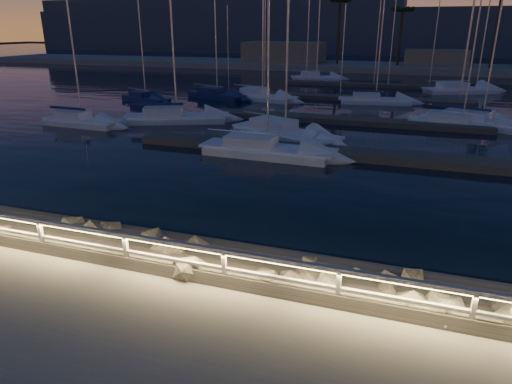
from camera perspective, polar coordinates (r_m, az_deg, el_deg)
ground at (r=12.80m, az=-8.15°, el=-10.68°), size 400.00×400.00×0.00m
harbor_water at (r=41.95m, az=11.61°, el=9.34°), size 400.00×440.00×0.60m
guard_rail at (r=12.46m, az=-8.61°, el=-7.55°), size 44.11×0.12×1.06m
riprap at (r=15.73m, az=-22.11°, el=-6.15°), size 29.65×2.13×1.11m
floating_docks at (r=43.10m, az=11.91°, el=10.36°), size 22.00×36.00×0.40m
far_shore at (r=84.18m, az=15.77°, el=15.04°), size 160.00×14.00×5.20m
palm_left at (r=82.87m, az=10.50°, el=22.19°), size 3.00×3.00×11.20m
palm_center at (r=82.82m, az=17.86°, el=20.68°), size 3.00×3.00×9.70m
distant_hills at (r=146.01m, az=8.58°, el=19.08°), size 230.00×37.50×18.00m
sailboat_a at (r=37.36m, az=-21.09°, el=8.36°), size 6.55×2.27×11.05m
sailboat_b at (r=30.90m, az=3.37°, el=7.53°), size 8.16×5.19×13.57m
sailboat_c at (r=26.62m, az=1.00°, el=5.47°), size 7.96×2.65×13.36m
sailboat_e at (r=47.69m, az=-13.73°, el=11.35°), size 6.16×3.73×10.23m
sailboat_f at (r=36.78m, az=-10.19°, el=9.27°), size 8.30×5.25×13.79m
sailboat_g at (r=46.72m, az=14.48°, el=11.12°), size 7.33×3.07×12.08m
sailboat_h at (r=37.59m, az=24.07°, el=8.00°), size 7.76×2.75×12.91m
sailboat_i at (r=47.35m, az=0.61°, el=11.91°), size 7.52×3.64×12.42m
sailboat_j at (r=49.08m, az=-5.03°, el=12.08°), size 7.25×4.07×11.93m
sailboat_k at (r=57.58m, az=24.08°, el=11.66°), size 8.69×5.66×14.42m
sailboat_l at (r=38.31m, az=26.04°, el=7.95°), size 8.73×5.41×14.34m
sailboat_m at (r=66.37m, az=7.40°, el=14.07°), size 7.42×4.07×12.26m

